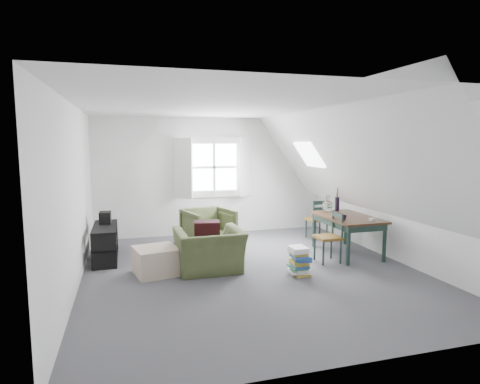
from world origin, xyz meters
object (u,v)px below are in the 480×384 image
object	(u,v)px
armchair_near	(209,271)
armchair_far	(209,249)
dining_table	(347,221)
ottoman	(156,261)
dining_chair_near	(330,236)
media_shelf	(105,245)
magazine_stack	(299,261)
dining_chair_far	(317,219)

from	to	relation	value
armchair_near	armchair_far	bearing A→B (deg)	-102.02
dining_table	ottoman	bearing A→B (deg)	-171.97
dining_chair_near	media_shelf	world-z (taller)	dining_chair_near
ottoman	magazine_stack	xyz separation A→B (m)	(2.06, -0.63, 0.01)
ottoman	dining_chair_near	bearing A→B (deg)	-3.12
dining_chair_near	magazine_stack	size ratio (longest dim) A/B	1.94
ottoman	magazine_stack	distance (m)	2.16
armchair_far	ottoman	world-z (taller)	ottoman
ottoman	dining_chair_far	world-z (taller)	dining_chair_far
armchair_near	dining_chair_near	distance (m)	2.07
dining_table	dining_chair_far	xyz separation A→B (m)	(-0.01, 1.13, -0.16)
magazine_stack	dining_chair_near	bearing A→B (deg)	32.35
armchair_far	ottoman	distance (m)	1.60
armchair_far	media_shelf	xyz separation A→B (m)	(-1.81, -0.25, 0.26)
armchair_far	magazine_stack	xyz separation A→B (m)	(1.01, -1.83, 0.21)
ottoman	magazine_stack	world-z (taller)	magazine_stack
armchair_far	media_shelf	bearing A→B (deg)	172.14
dining_table	dining_chair_far	distance (m)	1.14
dining_chair_near	media_shelf	size ratio (longest dim) A/B	0.72
armchair_far	dining_chair_near	bearing A→B (deg)	-53.02
media_shelf	ottoman	bearing A→B (deg)	-53.78
dining_chair_near	dining_table	bearing A→B (deg)	125.31
dining_chair_near	media_shelf	bearing A→B (deg)	-104.18
ottoman	magazine_stack	size ratio (longest dim) A/B	1.44
armchair_near	dining_chair_near	bearing A→B (deg)	177.17
dining_chair_near	media_shelf	distance (m)	3.75
dining_chair_far	armchair_far	bearing A→B (deg)	2.88
armchair_near	media_shelf	xyz separation A→B (m)	(-1.56, 1.03, 0.26)
armchair_far	dining_table	xyz separation A→B (m)	(2.30, -1.01, 0.59)
dining_chair_near	magazine_stack	world-z (taller)	dining_chair_near
media_shelf	dining_table	bearing A→B (deg)	-13.38
ottoman	dining_table	bearing A→B (deg)	3.13
dining_chair_near	ottoman	bearing A→B (deg)	-90.31
armchair_near	media_shelf	distance (m)	1.89
armchair_near	dining_chair_far	size ratio (longest dim) A/B	1.22
dining_chair_near	dining_chair_far	bearing A→B (deg)	163.37
magazine_stack	ottoman	bearing A→B (deg)	162.92
media_shelf	magazine_stack	bearing A→B (deg)	-32.05
dining_chair_far	media_shelf	size ratio (longest dim) A/B	0.72
armchair_near	dining_chair_far	world-z (taller)	dining_chair_far
armchair_far	dining_table	bearing A→B (deg)	-39.49
dining_chair_far	dining_chair_near	bearing A→B (deg)	70.57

